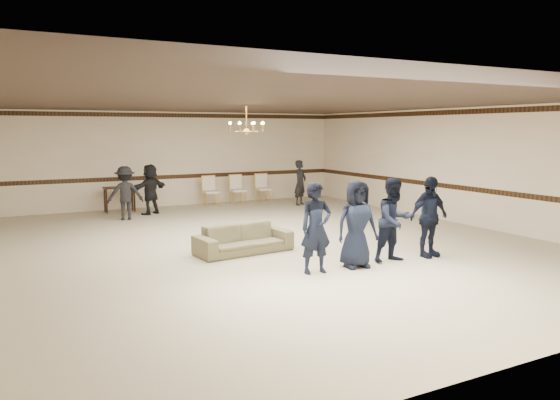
{
  "coord_description": "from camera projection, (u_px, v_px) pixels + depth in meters",
  "views": [
    {
      "loc": [
        -5.25,
        -10.73,
        2.59
      ],
      "look_at": [
        0.12,
        -0.5,
        1.06
      ],
      "focal_mm": 34.05,
      "sensor_mm": 36.0,
      "label": 1
    }
  ],
  "objects": [
    {
      "name": "adult_right",
      "position": [
        300.0,
        183.0,
        18.33
      ],
      "size": [
        0.68,
        0.61,
        1.56
      ],
      "primitive_type": "imported",
      "rotation": [
        0.0,
        0.0,
        0.54
      ],
      "color": "black",
      "rests_on": "floor"
    },
    {
      "name": "console_table",
      "position": [
        120.0,
        199.0,
        16.84
      ],
      "size": [
        0.97,
        0.43,
        0.81
      ],
      "primitive_type": "cube",
      "rotation": [
        0.0,
        0.0,
        0.02
      ],
      "color": "black",
      "rests_on": "floor"
    },
    {
      "name": "adult_left",
      "position": [
        125.0,
        193.0,
        15.31
      ],
      "size": [
        1.08,
        0.72,
        1.56
      ],
      "primitive_type": "imported",
      "rotation": [
        0.0,
        0.0,
        2.99
      ],
      "color": "black",
      "rests_on": "floor"
    },
    {
      "name": "boy_a",
      "position": [
        316.0,
        228.0,
        9.58
      ],
      "size": [
        0.64,
        0.45,
        1.66
      ],
      "primitive_type": "imported",
      "rotation": [
        0.0,
        0.0,
        -0.09
      ],
      "color": "black",
      "rests_on": "floor"
    },
    {
      "name": "boy_d",
      "position": [
        429.0,
        217.0,
        10.82
      ],
      "size": [
        0.99,
        0.44,
        1.66
      ],
      "primitive_type": "imported",
      "rotation": [
        0.0,
        0.0,
        0.04
      ],
      "color": "black",
      "rests_on": "floor"
    },
    {
      "name": "banquet_chair_mid",
      "position": [
        238.0,
        190.0,
        18.5
      ],
      "size": [
        0.5,
        0.5,
        1.02
      ],
      "primitive_type": null,
      "rotation": [
        0.0,
        0.0,
        -0.02
      ],
      "color": "#F1E1CA",
      "rests_on": "floor"
    },
    {
      "name": "settee",
      "position": [
        244.0,
        239.0,
        11.23
      ],
      "size": [
        2.14,
        1.02,
        0.6
      ],
      "primitive_type": "imported",
      "rotation": [
        0.0,
        0.0,
        0.11
      ],
      "color": "brown",
      "rests_on": "floor"
    },
    {
      "name": "banquet_chair_right",
      "position": [
        264.0,
        189.0,
        18.96
      ],
      "size": [
        0.52,
        0.52,
        1.02
      ],
      "primitive_type": null,
      "rotation": [
        0.0,
        0.0,
        -0.06
      ],
      "color": "#F1E1CA",
      "rests_on": "floor"
    },
    {
      "name": "chandelier",
      "position": [
        246.0,
        118.0,
        12.67
      ],
      "size": [
        0.94,
        0.94,
        0.89
      ],
      "primitive_type": null,
      "color": "#BB8A3B",
      "rests_on": "ceiling"
    },
    {
      "name": "boy_b",
      "position": [
        357.0,
        224.0,
        10.0
      ],
      "size": [
        0.88,
        0.65,
        1.66
      ],
      "primitive_type": "imported",
      "rotation": [
        0.0,
        0.0,
        -0.16
      ],
      "color": "black",
      "rests_on": "floor"
    },
    {
      "name": "adult_mid",
      "position": [
        150.0,
        189.0,
        16.33
      ],
      "size": [
        1.49,
        1.1,
        1.56
      ],
      "primitive_type": "imported",
      "rotation": [
        0.0,
        0.0,
        3.64
      ],
      "color": "black",
      "rests_on": "floor"
    },
    {
      "name": "chair_rail",
      "position": [
        175.0,
        177.0,
        18.17
      ],
      "size": [
        12.0,
        0.02,
        0.14
      ],
      "primitive_type": "cube",
      "color": "#351E0F",
      "rests_on": "wall_back"
    },
    {
      "name": "crown_molding",
      "position": [
        174.0,
        115.0,
        17.9
      ],
      "size": [
        12.0,
        0.02,
        0.14
      ],
      "primitive_type": "cube",
      "color": "#351E0F",
      "rests_on": "wall_back"
    },
    {
      "name": "banquet_chair_left",
      "position": [
        211.0,
        192.0,
        18.04
      ],
      "size": [
        0.51,
        0.51,
        1.02
      ],
      "primitive_type": null,
      "rotation": [
        0.0,
        0.0,
        -0.03
      ],
      "color": "#F1E1CA",
      "rests_on": "floor"
    },
    {
      "name": "boy_c",
      "position": [
        394.0,
        220.0,
        10.41
      ],
      "size": [
        0.82,
        0.65,
        1.66
      ],
      "primitive_type": "imported",
      "rotation": [
        0.0,
        0.0,
        0.02
      ],
      "color": "black",
      "rests_on": "floor"
    },
    {
      "name": "room",
      "position": [
        265.0,
        174.0,
        11.96
      ],
      "size": [
        12.01,
        14.01,
        3.21
      ],
      "color": "tan",
      "rests_on": "ground"
    }
  ]
}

